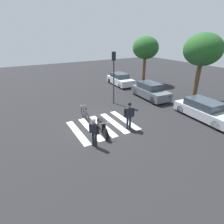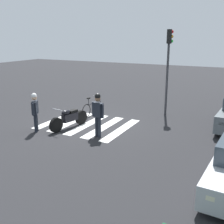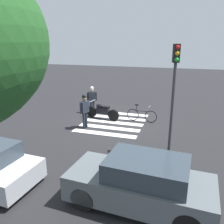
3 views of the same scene
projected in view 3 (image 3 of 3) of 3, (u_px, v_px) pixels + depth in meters
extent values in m
plane|color=#232326|center=(114.00, 122.00, 13.70)|extent=(60.00, 60.00, 0.00)
cylinder|color=black|center=(92.00, 112.00, 14.62)|extent=(0.70, 0.27, 0.68)
cylinder|color=black|center=(113.00, 115.00, 13.91)|extent=(0.70, 0.27, 0.68)
cube|color=black|center=(103.00, 111.00, 14.19)|extent=(0.84, 0.43, 0.36)
ellipsoid|color=black|center=(100.00, 106.00, 14.22)|extent=(0.52, 0.33, 0.24)
cube|color=black|center=(106.00, 107.00, 14.03)|extent=(0.48, 0.32, 0.12)
cylinder|color=#A5A5AD|center=(92.00, 101.00, 14.38)|extent=(0.16, 0.61, 0.04)
torus|color=black|center=(151.00, 117.00, 13.58)|extent=(0.72, 0.09, 0.71)
torus|color=black|center=(133.00, 115.00, 13.95)|extent=(0.72, 0.09, 0.71)
cylinder|color=black|center=(142.00, 111.00, 13.69)|extent=(0.84, 0.09, 0.04)
cylinder|color=black|center=(137.00, 108.00, 13.75)|extent=(0.03, 0.03, 0.34)
cube|color=black|center=(137.00, 105.00, 13.69)|extent=(0.21, 0.11, 0.06)
cylinder|color=#99999E|center=(149.00, 107.00, 13.45)|extent=(0.06, 0.46, 0.03)
cylinder|color=#1E232D|center=(91.00, 107.00, 15.47)|extent=(0.14, 0.14, 0.81)
cylinder|color=#1E232D|center=(94.00, 106.00, 15.50)|extent=(0.14, 0.14, 0.81)
cube|color=#1E232D|center=(92.00, 96.00, 15.28)|extent=(0.51, 0.41, 0.58)
sphere|color=tan|center=(92.00, 90.00, 15.15)|extent=(0.22, 0.22, 0.22)
cylinder|color=#1E232D|center=(88.00, 97.00, 15.22)|extent=(0.09, 0.09, 0.55)
cylinder|color=#1E232D|center=(96.00, 96.00, 15.34)|extent=(0.09, 0.09, 0.55)
sphere|color=white|center=(92.00, 88.00, 15.13)|extent=(0.23, 0.23, 0.23)
cylinder|color=#1E232D|center=(84.00, 121.00, 12.67)|extent=(0.14, 0.14, 0.87)
cylinder|color=#1E232D|center=(86.00, 120.00, 12.81)|extent=(0.14, 0.14, 0.87)
cube|color=#1E232D|center=(85.00, 107.00, 12.52)|extent=(0.35, 0.55, 0.62)
sphere|color=#8C664C|center=(84.00, 99.00, 12.39)|extent=(0.24, 0.24, 0.24)
cylinder|color=#1E232D|center=(81.00, 108.00, 12.28)|extent=(0.09, 0.09, 0.59)
cylinder|color=#1E232D|center=(88.00, 106.00, 12.76)|extent=(0.09, 0.09, 0.59)
sphere|color=black|center=(84.00, 97.00, 12.35)|extent=(0.25, 0.25, 0.25)
cube|color=silver|center=(122.00, 114.00, 15.35)|extent=(3.45, 0.45, 0.01)
cube|color=silver|center=(118.00, 118.00, 14.53)|extent=(3.45, 0.45, 0.01)
cube|color=silver|center=(114.00, 122.00, 13.70)|extent=(3.45, 0.45, 0.01)
cube|color=silver|center=(109.00, 128.00, 12.88)|extent=(3.45, 0.45, 0.01)
cube|color=silver|center=(104.00, 133.00, 12.06)|extent=(3.45, 0.45, 0.01)
cylinder|color=black|center=(83.00, 198.00, 6.56)|extent=(0.73, 0.27, 0.71)
cylinder|color=black|center=(104.00, 171.00, 7.91)|extent=(0.73, 0.27, 0.71)
cylinder|color=black|center=(191.00, 189.00, 6.96)|extent=(0.73, 0.27, 0.71)
cube|color=slate|center=(139.00, 187.00, 6.70)|extent=(4.20, 1.99, 0.75)
cube|color=#333D47|center=(147.00, 168.00, 6.44)|extent=(2.31, 1.66, 0.56)
cube|color=#F2EDCC|center=(67.00, 180.00, 6.85)|extent=(0.09, 0.20, 0.12)
cube|color=#F2EDCC|center=(85.00, 162.00, 7.84)|extent=(0.09, 0.20, 0.12)
cylinder|color=black|center=(28.00, 169.00, 8.14)|extent=(0.65, 0.26, 0.64)
cylinder|color=#38383D|center=(172.00, 109.00, 9.60)|extent=(0.12, 0.12, 3.76)
cube|color=black|center=(176.00, 53.00, 8.95)|extent=(0.30, 0.30, 0.70)
sphere|color=red|center=(178.00, 47.00, 8.76)|extent=(0.16, 0.16, 0.16)
sphere|color=orange|center=(177.00, 53.00, 8.83)|extent=(0.16, 0.16, 0.16)
sphere|color=green|center=(177.00, 60.00, 8.90)|extent=(0.16, 0.16, 0.16)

